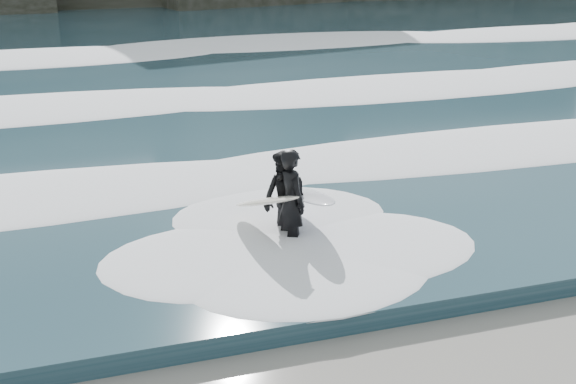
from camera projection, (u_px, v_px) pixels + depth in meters
name	position (u px, v px, depth m)	size (l,w,h in m)	color
sea	(132.00, 40.00, 32.39)	(90.00, 52.00, 0.30)	#203B47
foam_near	(241.00, 166.00, 14.40)	(60.00, 3.20, 0.20)	white
foam_mid	(181.00, 93.00, 20.66)	(60.00, 4.00, 0.24)	white
foam_far	(143.00, 46.00, 28.70)	(60.00, 4.80, 0.30)	white
surfer_left	(287.00, 202.00, 11.23)	(1.13, 1.91, 1.71)	black
surfer_right	(288.00, 201.00, 11.36)	(1.16, 1.99, 1.63)	black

